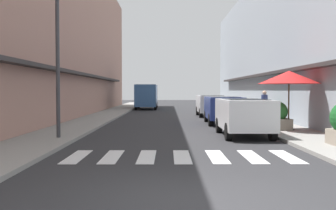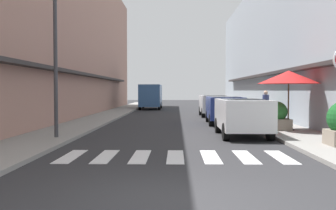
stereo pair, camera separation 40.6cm
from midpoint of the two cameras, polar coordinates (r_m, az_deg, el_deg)
ground_plane at (r=24.56m, az=0.52°, el=-2.09°), size 100.26×100.26×0.00m
sidewalk_left at (r=24.98m, az=-10.51°, el=-1.92°), size 2.28×63.80×0.12m
sidewalk_right at (r=25.05m, az=11.52°, el=-1.91°), size 2.28×63.80×0.12m
building_row_left at (r=27.34m, az=-17.72°, el=10.38°), size 5.50×43.02×11.56m
building_row_right at (r=27.34m, az=18.63°, el=8.56°), size 5.50×43.02×9.85m
crosswalk at (r=10.74m, az=1.05°, el=-7.49°), size 6.15×2.20×0.01m
parked_car_near at (r=15.61m, az=10.32°, el=-1.15°), size 1.81×3.99×1.47m
parked_car_mid at (r=21.23m, az=7.59°, el=-0.27°), size 1.87×4.20×1.47m
parked_car_far at (r=27.45m, az=5.89°, el=0.27°), size 1.82×4.01×1.47m
delivery_van at (r=37.84m, az=-3.32°, el=1.51°), size 2.01×5.40×2.37m
street_lamp at (r=14.67m, az=-15.70°, el=8.90°), size 1.19×0.28×5.65m
cafe_umbrella at (r=17.34m, az=16.62°, el=3.84°), size 2.59×2.59×2.51m
planter_midblock at (r=17.49m, az=15.05°, el=-1.70°), size 1.04×1.04×1.21m
planter_far at (r=22.99m, az=13.26°, el=-0.79°), size 1.04×1.04×1.18m
pedestrian_walking_near at (r=21.37m, az=13.39°, el=-0.08°), size 0.34×0.34×1.68m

